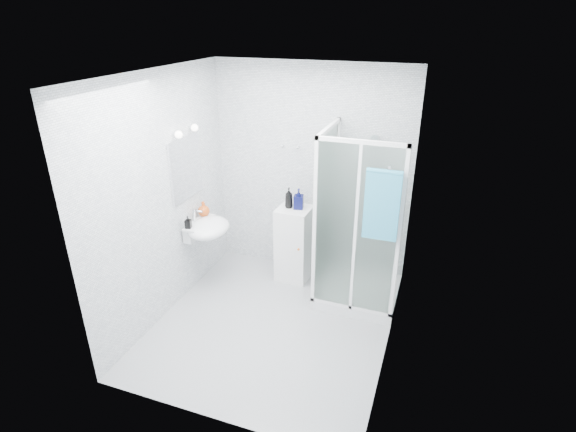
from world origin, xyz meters
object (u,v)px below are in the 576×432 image
at_px(shower_enclosure, 352,266).
at_px(shampoo_bottle_a, 289,198).
at_px(hand_towel, 382,204).
at_px(storage_cabinet, 294,244).
at_px(shampoo_bottle_b, 299,199).
at_px(wall_basin, 207,228).
at_px(soap_dispenser_black, 188,222).
at_px(soap_dispenser_orange, 204,209).

height_order(shower_enclosure, shampoo_bottle_a, shower_enclosure).
distance_m(shower_enclosure, hand_towel, 1.10).
xyz_separation_m(storage_cabinet, shampoo_bottle_b, (0.05, 0.02, 0.60)).
bearing_deg(wall_basin, soap_dispenser_black, -123.00).
height_order(storage_cabinet, shampoo_bottle_b, shampoo_bottle_b).
relative_size(storage_cabinet, soap_dispenser_black, 6.52).
distance_m(storage_cabinet, shampoo_bottle_a, 0.60).
bearing_deg(hand_towel, shampoo_bottle_b, 148.02).
bearing_deg(shampoo_bottle_b, soap_dispenser_orange, -159.29).
bearing_deg(hand_towel, wall_basin, 177.54).
bearing_deg(soap_dispenser_black, storage_cabinet, 36.34).
bearing_deg(shampoo_bottle_b, storage_cabinet, -158.34).
relative_size(hand_towel, shampoo_bottle_b, 2.92).
bearing_deg(storage_cabinet, shower_enclosure, -14.73).
bearing_deg(soap_dispenser_black, shampoo_bottle_a, 38.49).
bearing_deg(shower_enclosure, wall_basin, -169.19).
bearing_deg(soap_dispenser_black, wall_basin, 57.00).
relative_size(soap_dispenser_orange, soap_dispenser_black, 1.23).
height_order(hand_towel, shampoo_bottle_b, hand_towel).
distance_m(storage_cabinet, soap_dispenser_black, 1.33).
xyz_separation_m(shower_enclosure, shampoo_bottle_a, (-0.84, 0.24, 0.62)).
bearing_deg(shower_enclosure, soap_dispenser_black, -164.20).
relative_size(wall_basin, hand_towel, 0.78).
bearing_deg(hand_towel, soap_dispenser_black, -177.23).
xyz_separation_m(shampoo_bottle_a, soap_dispenser_orange, (-0.94, -0.38, -0.12)).
height_order(shampoo_bottle_a, soap_dispenser_orange, shampoo_bottle_a).
bearing_deg(hand_towel, soap_dispenser_orange, 173.03).
distance_m(shower_enclosure, storage_cabinet, 0.81).
bearing_deg(shampoo_bottle_a, wall_basin, -145.62).
bearing_deg(wall_basin, soap_dispenser_orange, 125.83).
distance_m(shampoo_bottle_a, shampoo_bottle_b, 0.12).
bearing_deg(shampoo_bottle_a, shower_enclosure, -15.82).
bearing_deg(shampoo_bottle_a, soap_dispenser_orange, -157.72).
bearing_deg(soap_dispenser_black, shower_enclosure, 15.80).
xyz_separation_m(soap_dispenser_orange, soap_dispenser_black, (0.00, -0.36, -0.02)).
relative_size(shower_enclosure, wall_basin, 3.57).
height_order(hand_towel, soap_dispenser_orange, hand_towel).
height_order(wall_basin, storage_cabinet, wall_basin).
relative_size(shampoo_bottle_a, shampoo_bottle_b, 1.01).
height_order(soap_dispenser_orange, soap_dispenser_black, soap_dispenser_orange).
bearing_deg(soap_dispenser_orange, shampoo_bottle_b, 20.71).
bearing_deg(hand_towel, shower_enclosure, 128.82).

